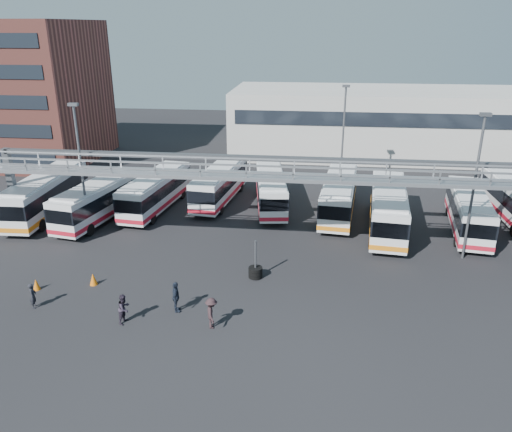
# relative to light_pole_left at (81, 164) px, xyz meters

# --- Properties ---
(ground) EXTENTS (140.00, 140.00, 0.00)m
(ground) POSITION_rel_light_pole_left_xyz_m (16.00, -8.00, -5.73)
(ground) COLOR black
(ground) RESTS_ON ground
(gantry) EXTENTS (51.40, 5.15, 7.10)m
(gantry) POSITION_rel_light_pole_left_xyz_m (16.00, -2.13, -0.22)
(gantry) COLOR #94979C
(gantry) RESTS_ON ground
(apartment_building) EXTENTS (18.00, 15.00, 16.00)m
(apartment_building) POSITION_rel_light_pole_left_xyz_m (-18.00, 22.00, 2.27)
(apartment_building) COLOR brown
(apartment_building) RESTS_ON ground
(warehouse) EXTENTS (42.00, 14.00, 8.00)m
(warehouse) POSITION_rel_light_pole_left_xyz_m (28.00, 30.00, -1.73)
(warehouse) COLOR #9E9E99
(warehouse) RESTS_ON ground
(light_pole_left) EXTENTS (0.70, 0.35, 10.21)m
(light_pole_left) POSITION_rel_light_pole_left_xyz_m (0.00, 0.00, 0.00)
(light_pole_left) COLOR #4C4F54
(light_pole_left) RESTS_ON ground
(light_pole_mid) EXTENTS (0.70, 0.35, 10.21)m
(light_pole_mid) POSITION_rel_light_pole_left_xyz_m (28.00, -1.00, 0.00)
(light_pole_mid) COLOR #4C4F54
(light_pole_mid) RESTS_ON ground
(light_pole_back) EXTENTS (0.70, 0.35, 10.21)m
(light_pole_back) POSITION_rel_light_pole_left_xyz_m (20.00, 14.00, 0.00)
(light_pole_back) COLOR #4C4F54
(light_pole_back) RESTS_ON ground
(bus_0) EXTENTS (3.07, 11.63, 3.51)m
(bus_0) POSITION_rel_light_pole_left_xyz_m (-5.38, 3.74, -3.79)
(bus_0) COLOR silver
(bus_0) RESTS_ON ground
(bus_1) EXTENTS (4.38, 11.05, 3.27)m
(bus_1) POSITION_rel_light_pole_left_xyz_m (-0.35, 3.36, -3.92)
(bus_1) COLOR silver
(bus_1) RESTS_ON ground
(bus_2) EXTENTS (3.72, 10.83, 3.22)m
(bus_2) POSITION_rel_light_pole_left_xyz_m (3.55, 6.20, -3.95)
(bus_2) COLOR silver
(bus_2) RESTS_ON ground
(bus_3) EXTENTS (3.70, 10.81, 3.22)m
(bus_3) POSITION_rel_light_pole_left_xyz_m (8.75, 9.06, -3.95)
(bus_3) COLOR silver
(bus_3) RESTS_ON ground
(bus_4) EXTENTS (3.78, 10.44, 3.10)m
(bus_4) POSITION_rel_light_pole_left_xyz_m (13.58, 7.95, -4.01)
(bus_4) COLOR silver
(bus_4) RESTS_ON ground
(bus_5) EXTENTS (3.71, 11.13, 3.32)m
(bus_5) POSITION_rel_light_pole_left_xyz_m (19.55, 6.68, -3.89)
(bus_5) COLOR silver
(bus_5) RESTS_ON ground
(bus_6) EXTENTS (3.84, 11.64, 3.47)m
(bus_6) POSITION_rel_light_pole_left_xyz_m (23.27, 3.68, -3.81)
(bus_6) COLOR silver
(bus_6) RESTS_ON ground
(bus_7) EXTENTS (3.88, 10.76, 3.19)m
(bus_7) POSITION_rel_light_pole_left_xyz_m (29.58, 4.20, -3.96)
(bus_7) COLOR silver
(bus_7) RESTS_ON ground
(pedestrian_a) EXTENTS (0.51, 0.64, 1.54)m
(pedestrian_a) POSITION_rel_light_pole_left_xyz_m (1.44, -10.75, -4.96)
(pedestrian_a) COLOR black
(pedestrian_a) RESTS_ON ground
(pedestrian_b) EXTENTS (0.84, 0.97, 1.72)m
(pedestrian_b) POSITION_rel_light_pole_left_xyz_m (7.26, -11.64, -4.87)
(pedestrian_b) COLOR #28212E
(pedestrian_b) RESTS_ON ground
(pedestrian_c) EXTENTS (0.94, 1.29, 1.78)m
(pedestrian_c) POSITION_rel_light_pole_left_xyz_m (12.13, -11.58, -4.84)
(pedestrian_c) COLOR black
(pedestrian_c) RESTS_ON ground
(pedestrian_d) EXTENTS (0.68, 1.16, 1.86)m
(pedestrian_d) POSITION_rel_light_pole_left_xyz_m (9.79, -10.21, -4.80)
(pedestrian_d) COLOR #19202D
(pedestrian_d) RESTS_ON ground
(cone_left) EXTENTS (0.58, 0.58, 0.78)m
(cone_left) POSITION_rel_light_pole_left_xyz_m (3.72, -7.74, -5.34)
(cone_left) COLOR #D1630B
(cone_left) RESTS_ON ground
(cone_right) EXTENTS (0.52, 0.52, 0.71)m
(cone_right) POSITION_rel_light_pole_left_xyz_m (0.46, -8.76, -5.37)
(cone_right) COLOR #D1630B
(cone_right) RESTS_ON ground
(tire_stack) EXTENTS (0.91, 0.91, 2.61)m
(tire_stack) POSITION_rel_light_pole_left_xyz_m (13.80, -5.59, -5.29)
(tire_stack) COLOR black
(tire_stack) RESTS_ON ground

